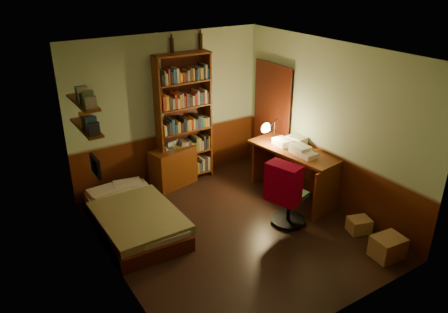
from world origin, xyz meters
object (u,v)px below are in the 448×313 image
desk_lamp (275,123)px  bed (133,211)px  bookshelf (184,120)px  office_chair (290,193)px  cardboard_box_a (388,247)px  cardboard_box_b (359,225)px  dresser (173,167)px  desk (293,172)px  mini_stereo (170,143)px

desk_lamp → bed: bearing=-175.8°
bed → bookshelf: (1.40, 0.99, 0.85)m
bookshelf → office_chair: size_ratio=2.28×
cardboard_box_a → cardboard_box_b: size_ratio=1.33×
dresser → cardboard_box_b: 3.23m
cardboard_box_a → bookshelf: bearing=108.6°
dresser → bookshelf: (0.29, 0.08, 0.79)m
desk → dresser: bearing=129.3°
dresser → bookshelf: bookshelf is taller
desk_lamp → bookshelf: bearing=142.9°
desk_lamp → office_chair: bearing=-110.5°
desk → cardboard_box_a: 2.01m
desk → office_chair: (-0.62, -0.62, 0.08)m
desk → cardboard_box_a: bearing=-99.5°
bookshelf → desk: 2.07m
office_chair → cardboard_box_b: office_chair is taller
bed → mini_stereo: mini_stereo is taller
bookshelf → desk: size_ratio=1.44×
bed → desk: size_ratio=1.21×
office_chair → desk: bearing=27.6°
bed → office_chair: office_chair is taller
bed → desk_lamp: size_ratio=2.84×
office_chair → cardboard_box_b: 1.11m
bed → cardboard_box_b: bed is taller
bookshelf → cardboard_box_a: 3.81m
dresser → mini_stereo: bearing=69.1°
desk_lamp → cardboard_box_a: desk_lamp is taller
bed → desk_lamp: desk_lamp is taller
bed → desk: bearing=-8.4°
desk_lamp → cardboard_box_a: size_ratio=1.66×
bed → cardboard_box_a: 3.59m
mini_stereo → dresser: bearing=-113.4°
dresser → cardboard_box_b: dresser is taller
desk_lamp → office_chair: 1.36m
bed → office_chair: (2.01, -1.13, 0.21)m
dresser → mini_stereo: size_ratio=3.44×
bed → bookshelf: size_ratio=0.84×
bed → cardboard_box_a: bed is taller
bed → dresser: size_ratio=2.46×
mini_stereo → office_chair: (0.88, -2.16, -0.25)m
desk → cardboard_box_a: desk is taller
desk_lamp → mini_stereo: bearing=147.9°
mini_stereo → cardboard_box_b: bearing=-75.7°
desk → desk_lamp: size_ratio=2.34×
office_chair → cardboard_box_a: size_ratio=2.46×
bookshelf → cardboard_box_b: (1.32, -2.87, -1.03)m
bed → cardboard_box_a: (2.57, -2.50, -0.13)m
mini_stereo → cardboard_box_b: 3.38m
mini_stereo → bed: bearing=-152.1°
office_chair → cardboard_box_a: office_chair is taller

